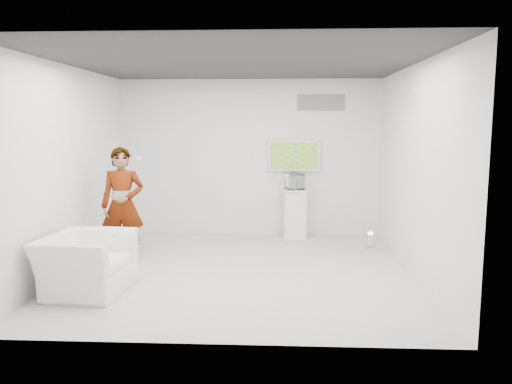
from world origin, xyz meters
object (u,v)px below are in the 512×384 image
(armchair, at_px, (86,264))
(tv, at_px, (294,156))
(person, at_px, (123,205))
(pedestal, at_px, (294,214))
(floor_uplight, at_px, (370,241))

(armchair, bearing_deg, tv, -33.61)
(person, xyz_separation_m, pedestal, (2.71, 1.83, -0.44))
(pedestal, relative_size, floor_uplight, 2.96)
(tv, distance_m, pedestal, 1.11)
(tv, xyz_separation_m, floor_uplight, (1.29, -1.15, -1.39))
(armchair, relative_size, pedestal, 1.23)
(armchair, height_order, pedestal, pedestal)
(tv, height_order, armchair, tv)
(person, bearing_deg, pedestal, 27.33)
(pedestal, distance_m, floor_uplight, 1.60)
(person, xyz_separation_m, armchair, (-0.06, -1.40, -0.53))
(floor_uplight, bearing_deg, person, -166.91)
(tv, bearing_deg, armchair, -128.37)
(person, height_order, floor_uplight, person)
(person, distance_m, armchair, 1.50)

